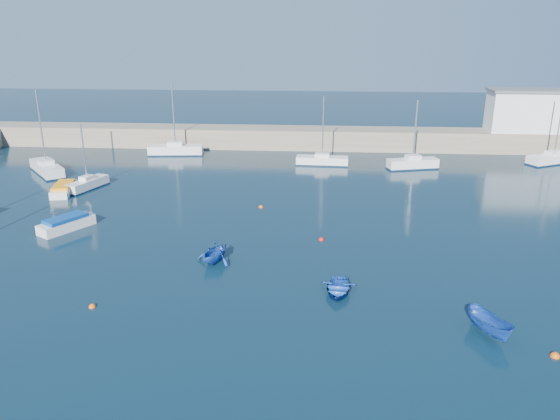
# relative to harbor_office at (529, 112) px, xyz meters

# --- Properties ---
(ground) EXTENTS (220.00, 220.00, 0.00)m
(ground) POSITION_rel_harbor_office_xyz_m (-30.00, -46.00, -5.10)
(ground) COLOR #0A212F
(ground) RESTS_ON ground
(back_wall) EXTENTS (96.00, 4.50, 2.60)m
(back_wall) POSITION_rel_harbor_office_xyz_m (-30.00, 0.00, -3.80)
(back_wall) COLOR gray
(back_wall) RESTS_ON ground
(harbor_office) EXTENTS (10.00, 4.00, 5.00)m
(harbor_office) POSITION_rel_harbor_office_xyz_m (0.00, 0.00, 0.00)
(harbor_office) COLOR silver
(harbor_office) RESTS_ON back_wall
(sailboat_3) EXTENTS (2.88, 4.99, 6.51)m
(sailboat_3) POSITION_rel_harbor_office_xyz_m (-49.53, -20.75, -4.56)
(sailboat_3) COLOR silver
(sailboat_3) RESTS_ON ground
(sailboat_4) EXTENTS (6.03, 6.57, 9.16)m
(sailboat_4) POSITION_rel_harbor_office_xyz_m (-56.49, -15.22, -4.47)
(sailboat_4) COLOR silver
(sailboat_4) RESTS_ON ground
(sailboat_5) EXTENTS (6.91, 2.55, 8.98)m
(sailboat_5) POSITION_rel_harbor_office_xyz_m (-44.56, -5.31, -4.43)
(sailboat_5) COLOR silver
(sailboat_5) RESTS_ON ground
(sailboat_6) EXTENTS (6.10, 1.98, 7.93)m
(sailboat_6) POSITION_rel_harbor_office_xyz_m (-26.13, -9.17, -4.54)
(sailboat_6) COLOR silver
(sailboat_6) RESTS_ON ground
(sailboat_7) EXTENTS (5.98, 3.02, 7.76)m
(sailboat_7) POSITION_rel_harbor_office_xyz_m (-15.84, -10.18, -4.46)
(sailboat_7) COLOR silver
(sailboat_7) RESTS_ON ground
(sailboat_8) EXTENTS (7.03, 4.93, 9.01)m
(sailboat_8) POSITION_rel_harbor_office_xyz_m (1.24, -6.31, -4.52)
(sailboat_8) COLOR silver
(sailboat_8) RESTS_ON ground
(motorboat_1) EXTENTS (3.68, 4.62, 1.09)m
(motorboat_1) POSITION_rel_harbor_office_xyz_m (-46.66, -31.86, -4.59)
(motorboat_1) COLOR silver
(motorboat_1) RESTS_ON ground
(motorboat_2) EXTENTS (2.54, 4.88, 0.96)m
(motorboat_2) POSITION_rel_harbor_office_xyz_m (-51.33, -22.23, -4.65)
(motorboat_2) COLOR silver
(motorboat_2) RESTS_ON ground
(dinghy_center) EXTENTS (2.56, 3.36, 0.65)m
(dinghy_center) POSITION_rel_harbor_office_xyz_m (-25.16, -41.29, -4.77)
(dinghy_center) COLOR #17419F
(dinghy_center) RESTS_ON ground
(dinghy_left) EXTENTS (3.46, 3.68, 1.54)m
(dinghy_left) POSITION_rel_harbor_office_xyz_m (-33.56, -37.27, -4.33)
(dinghy_left) COLOR #17419F
(dinghy_left) RESTS_ON ground
(dinghy_right) EXTENTS (2.42, 3.40, 1.23)m
(dinghy_right) POSITION_rel_harbor_office_xyz_m (-17.25, -45.49, -4.48)
(dinghy_right) COLOR #17419F
(dinghy_right) RESTS_ON ground
(buoy_0) EXTENTS (0.42, 0.42, 0.42)m
(buoy_0) POSITION_rel_harbor_office_xyz_m (-39.56, -44.10, -5.10)
(buoy_0) COLOR #CE520A
(buoy_0) RESTS_ON ground
(buoy_1) EXTENTS (0.43, 0.43, 0.43)m
(buoy_1) POSITION_rel_harbor_office_xyz_m (-26.17, -32.63, -5.10)
(buoy_1) COLOR #B7170D
(buoy_1) RESTS_ON ground
(buoy_3) EXTENTS (0.41, 0.41, 0.41)m
(buoy_3) POSITION_rel_harbor_office_xyz_m (-31.63, -25.19, -5.10)
(buoy_3) COLOR #CE520A
(buoy_3) RESTS_ON ground
(buoy_5) EXTENTS (0.48, 0.48, 0.48)m
(buoy_5) POSITION_rel_harbor_office_xyz_m (-14.50, -47.28, -5.10)
(buoy_5) COLOR #CE520A
(buoy_5) RESTS_ON ground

